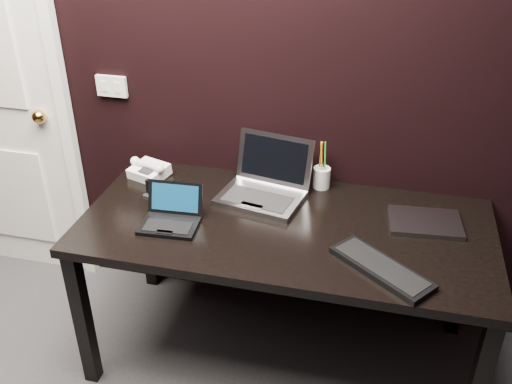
% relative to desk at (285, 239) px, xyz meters
% --- Properties ---
extents(wall_back, '(4.00, 0.00, 4.00)m').
position_rel_desk_xyz_m(wall_back, '(-0.30, 0.40, 0.64)').
color(wall_back, black).
rests_on(wall_back, ground).
extents(wall_switch, '(0.15, 0.02, 0.10)m').
position_rel_desk_xyz_m(wall_switch, '(-0.92, 0.39, 0.46)').
color(wall_switch, silver).
rests_on(wall_switch, wall_back).
extents(desk, '(1.70, 0.80, 0.74)m').
position_rel_desk_xyz_m(desk, '(0.00, 0.00, 0.00)').
color(desk, black).
rests_on(desk, ground).
extents(netbook, '(0.25, 0.22, 0.15)m').
position_rel_desk_xyz_m(netbook, '(-0.46, -0.12, 0.11)').
color(netbook, black).
rests_on(netbook, desk).
extents(silver_laptop, '(0.41, 0.38, 0.25)m').
position_rel_desk_xyz_m(silver_laptop, '(-0.13, 0.19, 0.12)').
color(silver_laptop, '#A1A2A7').
rests_on(silver_laptop, desk).
extents(ext_keyboard, '(0.40, 0.35, 0.03)m').
position_rel_desk_xyz_m(ext_keyboard, '(0.40, -0.23, 0.09)').
color(ext_keyboard, black).
rests_on(ext_keyboard, desk).
extents(closed_laptop, '(0.31, 0.24, 0.02)m').
position_rel_desk_xyz_m(closed_laptop, '(0.56, 0.13, 0.09)').
color(closed_laptop, gray).
rests_on(closed_laptop, desk).
extents(desk_phone, '(0.20, 0.19, 0.10)m').
position_rel_desk_xyz_m(desk_phone, '(-0.70, 0.24, 0.11)').
color(desk_phone, white).
rests_on(desk_phone, desk).
extents(mobile_phone, '(0.06, 0.05, 0.08)m').
position_rel_desk_xyz_m(mobile_phone, '(-0.62, 0.06, 0.11)').
color(mobile_phone, black).
rests_on(mobile_phone, desk).
extents(pen_cup, '(0.08, 0.08, 0.23)m').
position_rel_desk_xyz_m(pen_cup, '(0.10, 0.34, 0.13)').
color(pen_cup, silver).
rests_on(pen_cup, desk).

